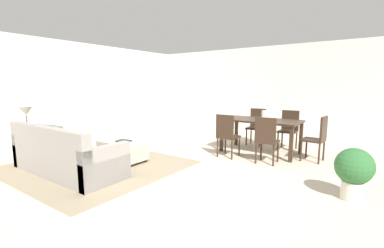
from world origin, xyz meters
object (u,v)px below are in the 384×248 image
object	(u,v)px
table_lamp	(26,112)
dining_chair_near_left	(227,133)
ottoman_table	(120,149)
potted_plant	(354,170)
dining_table	(261,124)
dining_chair_far_right	(289,127)
couch	(65,156)
side_table	(28,138)
book_on_ottoman	(124,141)
dining_chair_far_left	(257,124)
vase_centerpiece	(264,115)
dining_chair_near_right	(266,138)
dining_chair_head_east	(318,136)

from	to	relation	value
table_lamp	dining_chair_near_left	distance (m)	4.12
ottoman_table	potted_plant	distance (m)	4.08
dining_table	dining_chair_far_right	world-z (taller)	dining_chair_far_right
couch	side_table	bearing A→B (deg)	178.41
book_on_ottoman	table_lamp	bearing A→B (deg)	-147.15
table_lamp	dining_chair_far_left	world-z (taller)	table_lamp
dining_chair_far_right	vase_centerpiece	bearing A→B (deg)	-113.49
dining_chair_far_left	potted_plant	size ratio (longest dim) A/B	1.30
side_table	potted_plant	distance (m)	5.84
potted_plant	dining_chair_near_left	bearing A→B (deg)	159.26
couch	table_lamp	world-z (taller)	table_lamp
side_table	dining_chair_near_right	world-z (taller)	dining_chair_near_right
couch	dining_chair_head_east	xyz separation A→B (m)	(3.43, 3.30, 0.22)
book_on_ottoman	potted_plant	distance (m)	3.99
ottoman_table	dining_chair_near_left	distance (m)	2.23
dining_table	dining_chair_head_east	distance (m)	1.21
dining_chair_far_left	dining_chair_head_east	bearing A→B (deg)	-27.03
dining_chair_near_left	potted_plant	xyz separation A→B (m)	(2.38, -0.90, -0.11)
dining_chair_far_left	dining_chair_near_left	bearing A→B (deg)	-90.57
table_lamp	ottoman_table	bearing A→B (deg)	33.53
ottoman_table	dining_chair_head_east	size ratio (longest dim) A/B	1.26
table_lamp	book_on_ottoman	xyz separation A→B (m)	(1.66, 1.07, -0.57)
table_lamp	book_on_ottoman	bearing A→B (deg)	32.85
dining_chair_near_left	dining_chair_far_left	size ratio (longest dim) A/B	1.00
side_table	dining_chair_near_left	size ratio (longest dim) A/B	0.62
vase_centerpiece	dining_chair_head_east	bearing A→B (deg)	-1.28
dining_table	dining_chair_far_right	bearing A→B (deg)	62.28
couch	dining_chair_far_left	distance (m)	4.51
dining_table	dining_chair_head_east	bearing A→B (deg)	-1.56
ottoman_table	dining_chair_far_right	xyz separation A→B (m)	(2.50, 3.02, 0.29)
couch	vase_centerpiece	world-z (taller)	vase_centerpiece
dining_chair_head_east	book_on_ottoman	size ratio (longest dim) A/B	3.54
dining_chair_head_east	potted_plant	world-z (taller)	dining_chair_head_east
dining_chair_near_left	couch	bearing A→B (deg)	-125.38
couch	ottoman_table	bearing A→B (deg)	82.70
dining_chair_near_right	vase_centerpiece	world-z (taller)	vase_centerpiece
table_lamp	dining_chair_near_right	bearing A→B (deg)	31.75
ottoman_table	dining_chair_near_left	bearing A→B (deg)	41.16
dining_chair_far_left	dining_chair_far_right	bearing A→B (deg)	-1.20
table_lamp	dining_table	size ratio (longest dim) A/B	0.31
dining_table	side_table	bearing A→B (deg)	-138.04
dining_chair_far_right	vase_centerpiece	size ratio (longest dim) A/B	4.41
book_on_ottoman	dining_chair_near_left	bearing A→B (deg)	42.10
dining_chair_far_right	book_on_ottoman	distance (m)	3.84
dining_chair_far_right	potted_plant	xyz separation A→B (m)	(1.55, -2.47, -0.11)
dining_chair_near_right	book_on_ottoman	xyz separation A→B (m)	(-2.42, -1.45, -0.11)
dining_chair_near_right	potted_plant	size ratio (longest dim) A/B	1.30
potted_plant	dining_chair_far_left	bearing A→B (deg)	133.52
table_lamp	potted_plant	world-z (taller)	table_lamp
ottoman_table	potted_plant	xyz separation A→B (m)	(4.04, 0.55, 0.19)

